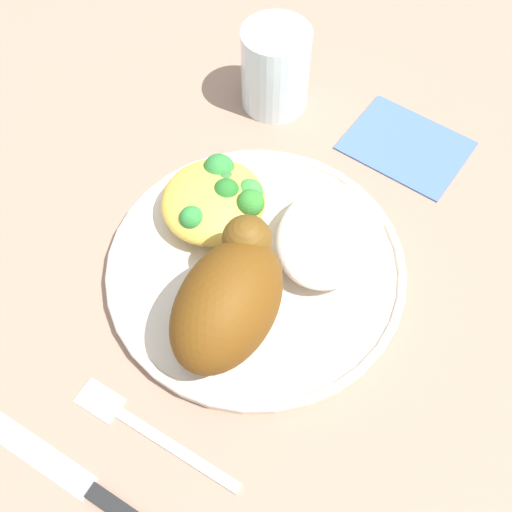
{
  "coord_description": "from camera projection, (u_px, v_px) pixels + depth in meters",
  "views": [
    {
      "loc": [
        -0.23,
        -0.12,
        0.44
      ],
      "look_at": [
        0.0,
        0.0,
        0.03
      ],
      "focal_mm": 41.68,
      "sensor_mm": 36.0,
      "label": 1
    }
  ],
  "objects": [
    {
      "name": "ground_plane",
      "position": [
        256.0,
        271.0,
        0.51
      ],
      "size": [
        2.0,
        2.0,
        0.0
      ],
      "primitive_type": "plane",
      "color": "#987360"
    },
    {
      "name": "plate",
      "position": [
        256.0,
        267.0,
        0.51
      ],
      "size": [
        0.25,
        0.25,
        0.02
      ],
      "color": "beige",
      "rests_on": "ground_plane"
    },
    {
      "name": "roasted_chicken",
      "position": [
        229.0,
        299.0,
        0.44
      ],
      "size": [
        0.12,
        0.07,
        0.08
      ],
      "color": "#643A0F",
      "rests_on": "plate"
    },
    {
      "name": "rice_pile",
      "position": [
        330.0,
        235.0,
        0.49
      ],
      "size": [
        0.11,
        0.09,
        0.03
      ],
      "primitive_type": "ellipsoid",
      "color": "white",
      "rests_on": "plate"
    },
    {
      "name": "mac_cheese_with_broccoli",
      "position": [
        217.0,
        199.0,
        0.51
      ],
      "size": [
        0.09,
        0.09,
        0.04
      ],
      "color": "gold",
      "rests_on": "plate"
    },
    {
      "name": "fork",
      "position": [
        147.0,
        430.0,
        0.44
      ],
      "size": [
        0.02,
        0.14,
        0.01
      ],
      "color": "silver",
      "rests_on": "ground_plane"
    },
    {
      "name": "knife",
      "position": [
        91.0,
        490.0,
        0.42
      ],
      "size": [
        0.03,
        0.19,
        0.01
      ],
      "color": "black",
      "rests_on": "ground_plane"
    },
    {
      "name": "water_glass",
      "position": [
        275.0,
        69.0,
        0.58
      ],
      "size": [
        0.07,
        0.07,
        0.09
      ],
      "primitive_type": "cylinder",
      "color": "silver",
      "rests_on": "ground_plane"
    },
    {
      "name": "napkin",
      "position": [
        406.0,
        145.0,
        0.59
      ],
      "size": [
        0.11,
        0.13,
        0.0
      ],
      "primitive_type": "cube",
      "rotation": [
        0.0,
        0.0,
        -0.15
      ],
      "color": "#47669E",
      "rests_on": "ground_plane"
    }
  ]
}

